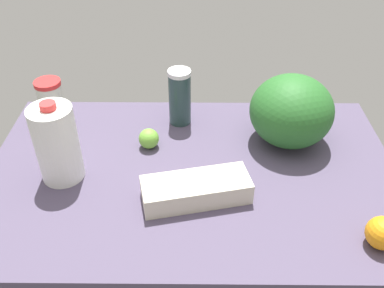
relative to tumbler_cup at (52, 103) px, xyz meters
The scene contains 8 objects.
countertop 53.06cm from the tumbler_cup, 151.98° to the left, with size 120.00×76.00×3.00cm, color #4C425A.
tumbler_cup is the anchor object (origin of this frame).
egg_carton 59.34cm from the tumbler_cup, 143.04° to the left, with size 28.73×10.75×6.20cm, color beige.
watermelon 76.80cm from the tumbler_cup, behind, with size 25.46×25.46×22.04cm, color #276427.
shaker_bottle 41.91cm from the tumbler_cup, behind, with size 7.46×7.46×19.11cm.
milk_jug 28.28cm from the tumbler_cup, 109.26° to the left, with size 11.95×11.95×24.37cm.
orange_by_jug 104.64cm from the tumbler_cup, 150.82° to the left, with size 8.07×8.07×8.07cm, color orange.
lime_loose 35.38cm from the tumbler_cup, 158.55° to the left, with size 6.28×6.28×6.28cm, color #6DB038.
Camera 1 is at (-0.82, 94.29, 84.66)cm, focal length 40.00 mm.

